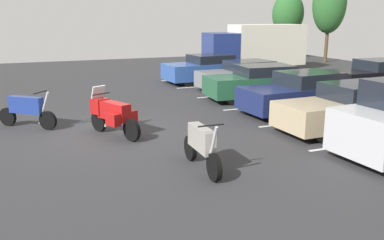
{
  "coord_description": "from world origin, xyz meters",
  "views": [
    {
      "loc": [
        12.56,
        -2.15,
        3.58
      ],
      "look_at": [
        2.19,
        1.98,
        0.74
      ],
      "focal_mm": 38.81,
      "sensor_mm": 36.0,
      "label": 1
    }
  ],
  "objects_px": {
    "car_navy": "(302,93)",
    "car_far_black": "(377,75)",
    "car_grey": "(243,76)",
    "motorcycle_touring": "(112,114)",
    "car_green": "(262,82)",
    "car_tan": "(350,108)",
    "box_truck": "(256,46)",
    "motorcycle_third": "(202,145)",
    "motorcycle_second": "(27,110)",
    "car_blue": "(209,69)"
  },
  "relations": [
    {
      "from": "motorcycle_touring",
      "to": "car_tan",
      "type": "xyz_separation_m",
      "value": [
        2.16,
        7.13,
        0.03
      ]
    },
    {
      "from": "box_truck",
      "to": "car_far_black",
      "type": "bearing_deg",
      "value": 9.69
    },
    {
      "from": "car_blue",
      "to": "car_grey",
      "type": "bearing_deg",
      "value": 10.85
    },
    {
      "from": "car_blue",
      "to": "car_grey",
      "type": "distance_m",
      "value": 2.93
    },
    {
      "from": "motorcycle_touring",
      "to": "box_truck",
      "type": "xyz_separation_m",
      "value": [
        -11.97,
        11.89,
        0.89
      ]
    },
    {
      "from": "motorcycle_touring",
      "to": "car_navy",
      "type": "xyz_separation_m",
      "value": [
        -0.47,
        7.22,
        0.05
      ]
    },
    {
      "from": "car_tan",
      "to": "box_truck",
      "type": "xyz_separation_m",
      "value": [
        -14.12,
        4.75,
        0.86
      ]
    },
    {
      "from": "motorcycle_third",
      "to": "car_far_black",
      "type": "bearing_deg",
      "value": 119.06
    },
    {
      "from": "car_green",
      "to": "car_tan",
      "type": "distance_m",
      "value": 5.4
    },
    {
      "from": "motorcycle_third",
      "to": "motorcycle_touring",
      "type": "bearing_deg",
      "value": -159.47
    },
    {
      "from": "motorcycle_third",
      "to": "car_grey",
      "type": "height_order",
      "value": "car_grey"
    },
    {
      "from": "car_navy",
      "to": "car_far_black",
      "type": "relative_size",
      "value": 1.04
    },
    {
      "from": "motorcycle_touring",
      "to": "car_grey",
      "type": "relative_size",
      "value": 0.48
    },
    {
      "from": "motorcycle_second",
      "to": "car_green",
      "type": "xyz_separation_m",
      "value": [
        -1.33,
        9.56,
        0.13
      ]
    },
    {
      "from": "car_navy",
      "to": "car_green",
      "type": "bearing_deg",
      "value": -178.81
    },
    {
      "from": "motorcycle_second",
      "to": "car_far_black",
      "type": "xyz_separation_m",
      "value": [
        -1.09,
        15.82,
        0.13
      ]
    },
    {
      "from": "car_grey",
      "to": "car_far_black",
      "type": "bearing_deg",
      "value": 66.01
    },
    {
      "from": "motorcycle_third",
      "to": "car_navy",
      "type": "distance_m",
      "value": 7.17
    },
    {
      "from": "motorcycle_touring",
      "to": "car_grey",
      "type": "xyz_separation_m",
      "value": [
        -5.63,
        7.53,
        0.01
      ]
    },
    {
      "from": "car_tan",
      "to": "car_far_black",
      "type": "distance_m",
      "value": 8.13
    },
    {
      "from": "car_grey",
      "to": "motorcycle_second",
      "type": "bearing_deg",
      "value": -69.5
    },
    {
      "from": "car_blue",
      "to": "motorcycle_touring",
      "type": "bearing_deg",
      "value": -39.38
    },
    {
      "from": "car_blue",
      "to": "box_truck",
      "type": "height_order",
      "value": "box_truck"
    },
    {
      "from": "motorcycle_touring",
      "to": "car_green",
      "type": "height_order",
      "value": "car_green"
    },
    {
      "from": "car_navy",
      "to": "car_tan",
      "type": "xyz_separation_m",
      "value": [
        2.63,
        -0.08,
        -0.01
      ]
    },
    {
      "from": "motorcycle_second",
      "to": "car_blue",
      "type": "relative_size",
      "value": 0.35
    },
    {
      "from": "motorcycle_second",
      "to": "car_far_black",
      "type": "bearing_deg",
      "value": 93.95
    },
    {
      "from": "car_navy",
      "to": "motorcycle_touring",
      "type": "bearing_deg",
      "value": -86.24
    },
    {
      "from": "car_grey",
      "to": "car_green",
      "type": "relative_size",
      "value": 0.89
    },
    {
      "from": "car_green",
      "to": "car_navy",
      "type": "height_order",
      "value": "car_navy"
    },
    {
      "from": "car_grey",
      "to": "motorcycle_touring",
      "type": "bearing_deg",
      "value": -53.24
    },
    {
      "from": "motorcycle_touring",
      "to": "motorcycle_third",
      "type": "distance_m",
      "value": 3.93
    },
    {
      "from": "motorcycle_touring",
      "to": "car_blue",
      "type": "xyz_separation_m",
      "value": [
        -8.5,
        6.98,
        0.04
      ]
    },
    {
      "from": "car_far_black",
      "to": "box_truck",
      "type": "bearing_deg",
      "value": -170.31
    },
    {
      "from": "motorcycle_second",
      "to": "car_grey",
      "type": "relative_size",
      "value": 0.4
    },
    {
      "from": "motorcycle_touring",
      "to": "car_green",
      "type": "bearing_deg",
      "value": 114.36
    },
    {
      "from": "car_blue",
      "to": "car_green",
      "type": "height_order",
      "value": "car_blue"
    },
    {
      "from": "motorcycle_second",
      "to": "car_grey",
      "type": "height_order",
      "value": "car_grey"
    },
    {
      "from": "car_navy",
      "to": "car_tan",
      "type": "bearing_deg",
      "value": -1.85
    },
    {
      "from": "motorcycle_second",
      "to": "car_far_black",
      "type": "distance_m",
      "value": 15.85
    },
    {
      "from": "motorcycle_second",
      "to": "car_navy",
      "type": "xyz_separation_m",
      "value": [
        1.44,
        9.62,
        0.12
      ]
    },
    {
      "from": "motorcycle_third",
      "to": "car_blue",
      "type": "bearing_deg",
      "value": 155.32
    },
    {
      "from": "motorcycle_touring",
      "to": "motorcycle_second",
      "type": "bearing_deg",
      "value": -128.62
    },
    {
      "from": "motorcycle_third",
      "to": "car_blue",
      "type": "distance_m",
      "value": 13.41
    },
    {
      "from": "car_blue",
      "to": "car_far_black",
      "type": "xyz_separation_m",
      "value": [
        5.5,
        6.44,
        0.01
      ]
    },
    {
      "from": "car_grey",
      "to": "car_navy",
      "type": "xyz_separation_m",
      "value": [
        5.15,
        -0.31,
        0.04
      ]
    },
    {
      "from": "motorcycle_second",
      "to": "motorcycle_touring",
      "type": "bearing_deg",
      "value": 51.38
    },
    {
      "from": "car_navy",
      "to": "motorcycle_second",
      "type": "bearing_deg",
      "value": -98.52
    },
    {
      "from": "car_green",
      "to": "box_truck",
      "type": "xyz_separation_m",
      "value": [
        -8.72,
        4.73,
        0.84
      ]
    },
    {
      "from": "car_grey",
      "to": "car_tan",
      "type": "relative_size",
      "value": 0.93
    }
  ]
}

